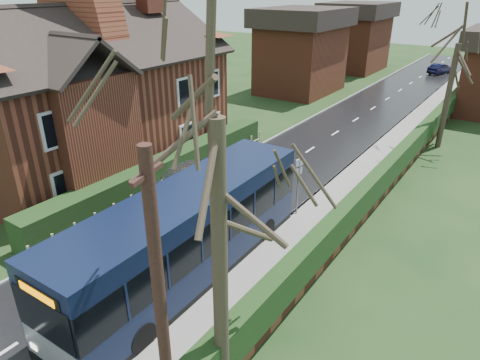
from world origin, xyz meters
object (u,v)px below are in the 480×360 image
Objects in this scene: brick_house at (91,91)px; telegraph_pole at (162,318)px; car_green at (137,219)px; bus at (187,235)px; car_silver at (180,178)px; bus_stop_sign at (298,179)px.

telegraph_pole is at bearing -33.92° from brick_house.
bus is at bearing -33.28° from car_green.
bus_stop_sign reaches higher than car_silver.
bus_stop_sign is (1.18, 6.04, 0.20)m from bus.
bus reaches higher than bus_stop_sign.
bus is 2.71× the size of car_green.
telegraph_pole is at bearing -56.68° from car_green.
telegraph_pole reaches higher than bus.
bus is 1.52× the size of telegraph_pole.
brick_house is 1.32× the size of bus.
car_silver is 4.10m from car_green.
car_silver is at bearing -152.55° from bus_stop_sign.
bus_stop_sign is (11.93, 1.22, -2.52)m from brick_house.
bus is (10.76, -4.82, -2.72)m from brick_house.
bus_stop_sign is at bearing 77.97° from bus.
brick_house is 5.18× the size of bus_stop_sign.
telegraph_pole is (8.60, -9.91, 2.95)m from car_silver.
bus_stop_sign is at bearing 27.60° from car_green.
brick_house is at bearing 154.86° from bus.
car_green is (-3.72, 1.00, -1.07)m from bus.
car_green is (1.10, -3.95, -0.14)m from car_silver.
brick_house reaches higher than telegraph_pole.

